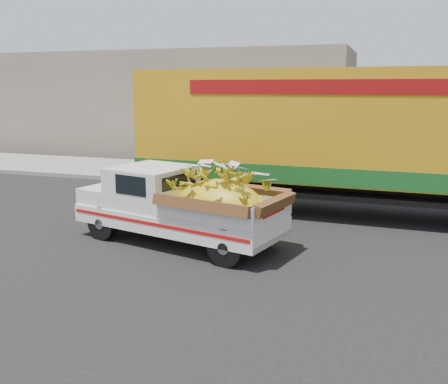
% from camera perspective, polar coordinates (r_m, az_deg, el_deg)
% --- Properties ---
extents(ground, '(100.00, 100.00, 0.00)m').
position_cam_1_polar(ground, '(10.18, 1.14, -7.28)').
color(ground, black).
rests_on(ground, ground).
extents(curb, '(60.00, 0.25, 0.15)m').
position_cam_1_polar(curb, '(16.34, 8.01, 0.25)').
color(curb, gray).
rests_on(curb, ground).
extents(sidewalk, '(60.00, 4.00, 0.14)m').
position_cam_1_polar(sidewalk, '(18.37, 9.22, 1.49)').
color(sidewalk, gray).
rests_on(sidewalk, ground).
extents(building_left, '(18.00, 6.00, 5.00)m').
position_cam_1_polar(building_left, '(26.12, -6.20, 10.00)').
color(building_left, gray).
rests_on(building_left, ground).
extents(pickup_truck, '(4.88, 2.72, 1.62)m').
position_cam_1_polar(pickup_truck, '(10.63, -3.71, -1.59)').
color(pickup_truck, black).
rests_on(pickup_truck, ground).
extents(semi_trailer, '(12.02, 2.79, 3.80)m').
position_cam_1_polar(semi_trailer, '(13.37, 15.41, 6.23)').
color(semi_trailer, black).
rests_on(semi_trailer, ground).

